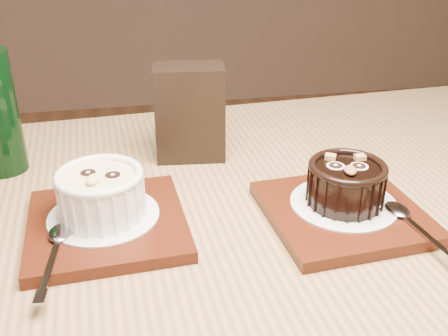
% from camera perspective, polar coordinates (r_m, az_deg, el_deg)
% --- Properties ---
extents(table, '(1.25, 0.87, 0.75)m').
position_cam_1_polar(table, '(0.68, 0.83, -12.78)').
color(table, brown).
rests_on(table, ground).
extents(tray_left, '(0.19, 0.19, 0.01)m').
position_cam_1_polar(tray_left, '(0.63, -12.58, -6.01)').
color(tray_left, '#42180B').
rests_on(tray_left, table).
extents(doily_left, '(0.13, 0.13, 0.00)m').
position_cam_1_polar(doily_left, '(0.63, -12.95, -5.04)').
color(doily_left, silver).
rests_on(doily_left, tray_left).
extents(ramekin_white, '(0.10, 0.10, 0.06)m').
position_cam_1_polar(ramekin_white, '(0.62, -13.26, -2.53)').
color(ramekin_white, white).
rests_on(ramekin_white, doily_left).
extents(spoon_left, '(0.04, 0.14, 0.01)m').
position_cam_1_polar(spoon_left, '(0.58, -17.98, -8.60)').
color(spoon_left, '#BABDC3').
rests_on(spoon_left, tray_left).
extents(tray_right, '(0.19, 0.19, 0.01)m').
position_cam_1_polar(tray_right, '(0.66, 12.77, -4.74)').
color(tray_right, '#42180B').
rests_on(tray_right, table).
extents(doily_right, '(0.13, 0.13, 0.00)m').
position_cam_1_polar(doily_right, '(0.66, 12.89, -3.75)').
color(doily_right, silver).
rests_on(doily_right, tray_right).
extents(ramekin_dark, '(0.09, 0.09, 0.06)m').
position_cam_1_polar(ramekin_dark, '(0.64, 13.16, -1.46)').
color(ramekin_dark, black).
rests_on(ramekin_dark, doily_right).
extents(spoon_right, '(0.04, 0.14, 0.01)m').
position_cam_1_polar(spoon_right, '(0.63, 20.13, -5.81)').
color(spoon_right, '#BABDC3').
rests_on(spoon_right, tray_right).
extents(condiment_stand, '(0.11, 0.07, 0.14)m').
position_cam_1_polar(condiment_stand, '(0.77, -3.74, 6.03)').
color(condiment_stand, black).
rests_on(condiment_stand, table).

